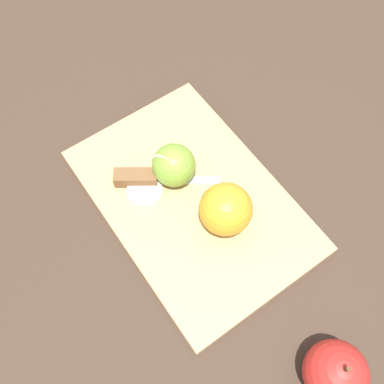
{
  "coord_description": "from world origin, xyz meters",
  "views": [
    {
      "loc": [
        -0.24,
        0.17,
        0.62
      ],
      "look_at": [
        0.0,
        0.0,
        0.04
      ],
      "focal_mm": 42.0,
      "sensor_mm": 36.0,
      "label": 1
    }
  ],
  "objects_px": {
    "apple_half_left": "(226,209)",
    "knife": "(141,178)",
    "apple_half_right": "(172,167)",
    "apple_whole": "(337,371)"
  },
  "relations": [
    {
      "from": "apple_half_right",
      "to": "apple_whole",
      "type": "height_order",
      "value": "apple_whole"
    },
    {
      "from": "apple_half_left",
      "to": "knife",
      "type": "height_order",
      "value": "apple_half_left"
    },
    {
      "from": "apple_half_right",
      "to": "apple_whole",
      "type": "bearing_deg",
      "value": 66.62
    },
    {
      "from": "apple_half_right",
      "to": "apple_whole",
      "type": "relative_size",
      "value": 0.71
    },
    {
      "from": "apple_half_left",
      "to": "apple_whole",
      "type": "xyz_separation_m",
      "value": [
        -0.25,
        0.01,
        -0.02
      ]
    },
    {
      "from": "apple_half_left",
      "to": "knife",
      "type": "bearing_deg",
      "value": 87.37
    },
    {
      "from": "knife",
      "to": "apple_half_right",
      "type": "bearing_deg",
      "value": 7.92
    },
    {
      "from": "knife",
      "to": "apple_whole",
      "type": "xyz_separation_m",
      "value": [
        -0.37,
        -0.05,
        0.01
      ]
    },
    {
      "from": "apple_half_right",
      "to": "apple_whole",
      "type": "distance_m",
      "value": 0.35
    },
    {
      "from": "apple_half_left",
      "to": "apple_whole",
      "type": "relative_size",
      "value": 0.83
    }
  ]
}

